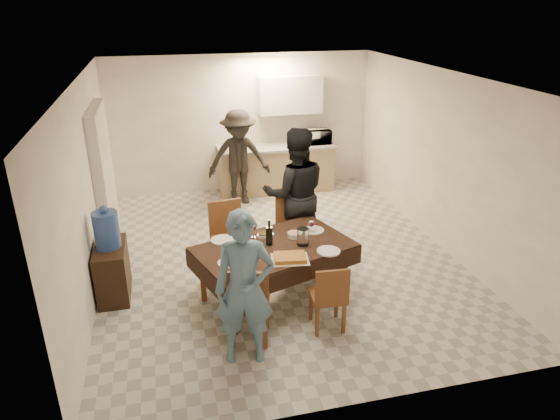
# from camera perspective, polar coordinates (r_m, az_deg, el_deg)

# --- Properties ---
(floor) EXTENTS (5.00, 6.00, 0.02)m
(floor) POSITION_cam_1_polar(r_m,az_deg,el_deg) (7.42, -0.17, -5.35)
(floor) COLOR #BBBBB6
(floor) RESTS_ON ground
(ceiling) EXTENTS (5.00, 6.00, 0.02)m
(ceiling) POSITION_cam_1_polar(r_m,az_deg,el_deg) (6.58, -0.19, 14.95)
(ceiling) COLOR white
(ceiling) RESTS_ON wall_back
(wall_back) EXTENTS (5.00, 0.02, 2.60)m
(wall_back) POSITION_cam_1_polar(r_m,az_deg,el_deg) (9.72, -4.37, 9.78)
(wall_back) COLOR white
(wall_back) RESTS_ON floor
(wall_front) EXTENTS (5.00, 0.02, 2.60)m
(wall_front) POSITION_cam_1_polar(r_m,az_deg,el_deg) (4.30, 9.30, -8.62)
(wall_front) COLOR white
(wall_front) RESTS_ON floor
(wall_left) EXTENTS (0.02, 6.00, 2.60)m
(wall_left) POSITION_cam_1_polar(r_m,az_deg,el_deg) (6.79, -21.17, 2.29)
(wall_left) COLOR white
(wall_left) RESTS_ON floor
(wall_right) EXTENTS (0.02, 6.00, 2.60)m
(wall_right) POSITION_cam_1_polar(r_m,az_deg,el_deg) (7.83, 17.99, 5.40)
(wall_right) COLOR white
(wall_right) RESTS_ON floor
(stub_partition) EXTENTS (0.15, 1.40, 2.10)m
(stub_partition) POSITION_cam_1_polar(r_m,az_deg,el_deg) (7.99, -19.46, 3.65)
(stub_partition) COLOR beige
(stub_partition) RESTS_ON floor
(kitchen_base_cabinet) EXTENTS (2.20, 0.60, 0.86)m
(kitchen_base_cabinet) POSITION_cam_1_polar(r_m,az_deg,el_deg) (9.77, -0.42, 4.61)
(kitchen_base_cabinet) COLOR tan
(kitchen_base_cabinet) RESTS_ON floor
(kitchen_worktop) EXTENTS (2.24, 0.64, 0.05)m
(kitchen_worktop) POSITION_cam_1_polar(r_m,az_deg,el_deg) (9.64, -0.43, 7.18)
(kitchen_worktop) COLOR #9A9B96
(kitchen_worktop) RESTS_ON kitchen_base_cabinet
(upper_cabinet) EXTENTS (1.20, 0.34, 0.70)m
(upper_cabinet) POSITION_cam_1_polar(r_m,az_deg,el_deg) (9.62, 1.14, 13.05)
(upper_cabinet) COLOR silver
(upper_cabinet) RESTS_ON wall_back
(dining_table) EXTENTS (2.11, 1.63, 0.73)m
(dining_table) POSITION_cam_1_polar(r_m,az_deg,el_deg) (6.15, -0.67, -4.42)
(dining_table) COLOR black
(dining_table) RESTS_ON floor
(chair_near_left) EXTENTS (0.54, 0.54, 0.52)m
(chair_near_left) POSITION_cam_1_polar(r_m,az_deg,el_deg) (5.41, -3.34, -9.94)
(chair_near_left) COLOR brown
(chair_near_left) RESTS_ON floor
(chair_near_right) EXTENTS (0.41, 0.41, 0.46)m
(chair_near_right) POSITION_cam_1_polar(r_m,az_deg,el_deg) (5.66, 5.77, -9.29)
(chair_near_right) COLOR brown
(chair_near_right) RESTS_ON floor
(chair_far_left) EXTENTS (0.51, 0.51, 0.54)m
(chair_far_left) POSITION_cam_1_polar(r_m,az_deg,el_deg) (6.69, -5.70, -2.90)
(chair_far_left) COLOR brown
(chair_far_left) RESTS_ON floor
(chair_far_right) EXTENTS (0.49, 0.49, 0.54)m
(chair_far_right) POSITION_cam_1_polar(r_m,az_deg,el_deg) (6.85, 1.77, -2.17)
(chair_far_right) COLOR brown
(chair_far_right) RESTS_ON floor
(console) EXTENTS (0.38, 0.75, 0.70)m
(console) POSITION_cam_1_polar(r_m,az_deg,el_deg) (6.70, -18.57, -6.64)
(console) COLOR black
(console) RESTS_ON floor
(water_jug) EXTENTS (0.31, 0.31, 0.46)m
(water_jug) POSITION_cam_1_polar(r_m,az_deg,el_deg) (6.44, -19.22, -2.15)
(water_jug) COLOR #3659AA
(water_jug) RESTS_ON console
(wine_bottle) EXTENTS (0.08, 0.08, 0.34)m
(wine_bottle) POSITION_cam_1_polar(r_m,az_deg,el_deg) (6.09, -1.24, -2.57)
(wine_bottle) COLOR black
(wine_bottle) RESTS_ON dining_table
(water_pitcher) EXTENTS (0.14, 0.14, 0.22)m
(water_pitcher) POSITION_cam_1_polar(r_m,az_deg,el_deg) (6.12, 2.63, -3.07)
(water_pitcher) COLOR white
(water_pitcher) RESTS_ON dining_table
(savoury_tart) EXTENTS (0.48, 0.39, 0.05)m
(savoury_tart) POSITION_cam_1_polar(r_m,az_deg,el_deg) (5.81, 1.14, -5.47)
(savoury_tart) COLOR #AF7A33
(savoury_tart) RESTS_ON dining_table
(salad_bowl) EXTENTS (0.17, 0.17, 0.06)m
(salad_bowl) POSITION_cam_1_polar(r_m,az_deg,el_deg) (6.34, 1.61, -2.86)
(salad_bowl) COLOR silver
(salad_bowl) RESTS_ON dining_table
(mushroom_dish) EXTENTS (0.20, 0.20, 0.03)m
(mushroom_dish) POSITION_cam_1_polar(r_m,az_deg,el_deg) (6.36, -1.68, -2.92)
(mushroom_dish) COLOR silver
(mushroom_dish) RESTS_ON dining_table
(wine_glass_a) EXTENTS (0.08, 0.08, 0.17)m
(wine_glass_a) POSITION_cam_1_polar(r_m,az_deg,el_deg) (5.79, -5.44, -5.07)
(wine_glass_a) COLOR white
(wine_glass_a) RESTS_ON dining_table
(wine_glass_b) EXTENTS (0.08, 0.08, 0.18)m
(wine_glass_b) POSITION_cam_1_polar(r_m,az_deg,el_deg) (6.44, 3.60, -1.89)
(wine_glass_b) COLOR white
(wine_glass_b) RESTS_ON dining_table
(wine_glass_c) EXTENTS (0.09, 0.09, 0.21)m
(wine_glass_c) POSITION_cam_1_polar(r_m,az_deg,el_deg) (6.31, -3.06, -2.27)
(wine_glass_c) COLOR white
(wine_glass_c) RESTS_ON dining_table
(plate_near_left) EXTENTS (0.27, 0.27, 0.02)m
(plate_near_left) POSITION_cam_1_polar(r_m,az_deg,el_deg) (5.78, -5.83, -6.02)
(plate_near_left) COLOR silver
(plate_near_left) RESTS_ON dining_table
(plate_near_right) EXTENTS (0.28, 0.28, 0.02)m
(plate_near_right) POSITION_cam_1_polar(r_m,az_deg,el_deg) (6.02, 5.57, -4.71)
(plate_near_right) COLOR silver
(plate_near_right) RESTS_ON dining_table
(plate_far_left) EXTENTS (0.29, 0.29, 0.02)m
(plate_far_left) POSITION_cam_1_polar(r_m,az_deg,el_deg) (6.30, -6.62, -3.42)
(plate_far_left) COLOR silver
(plate_far_left) RESTS_ON dining_table
(plate_far_right) EXTENTS (0.27, 0.27, 0.02)m
(plate_far_right) POSITION_cam_1_polar(r_m,az_deg,el_deg) (6.53, 3.87, -2.32)
(plate_far_right) COLOR silver
(plate_far_right) RESTS_ON dining_table
(microwave) EXTENTS (0.50, 0.34, 0.27)m
(microwave) POSITION_cam_1_polar(r_m,az_deg,el_deg) (9.81, 4.29, 8.38)
(microwave) COLOR silver
(microwave) RESTS_ON kitchen_worktop
(person_near) EXTENTS (0.67, 0.50, 1.68)m
(person_near) POSITION_cam_1_polar(r_m,az_deg,el_deg) (5.09, -4.08, -8.98)
(person_near) COLOR slate
(person_near) RESTS_ON floor
(person_far) EXTENTS (1.01, 0.83, 1.93)m
(person_far) POSITION_cam_1_polar(r_m,az_deg,el_deg) (7.09, 1.74, 1.83)
(person_far) COLOR black
(person_far) RESTS_ON floor
(person_kitchen) EXTENTS (1.12, 0.65, 1.74)m
(person_kitchen) POSITION_cam_1_polar(r_m,az_deg,el_deg) (9.07, -4.72, 5.97)
(person_kitchen) COLOR black
(person_kitchen) RESTS_ON floor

